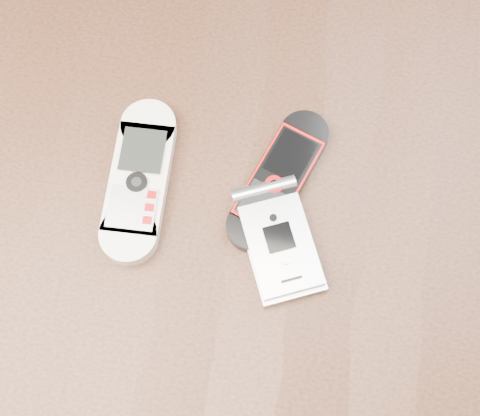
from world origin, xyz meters
name	(u,v)px	position (x,y,z in m)	size (l,w,h in m)	color
ground	(237,339)	(0.00, 0.00, 0.00)	(4.00, 4.00, 0.00)	#472B19
table	(235,246)	(0.00, 0.00, 0.64)	(1.20, 0.80, 0.75)	black
nokia_white	(139,180)	(-0.08, 0.01, 0.76)	(0.05, 0.15, 0.02)	silver
nokia_black_red	(279,179)	(0.03, 0.03, 0.76)	(0.04, 0.14, 0.01)	black
motorola_razr	(280,243)	(0.04, -0.02, 0.76)	(0.05, 0.11, 0.02)	silver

